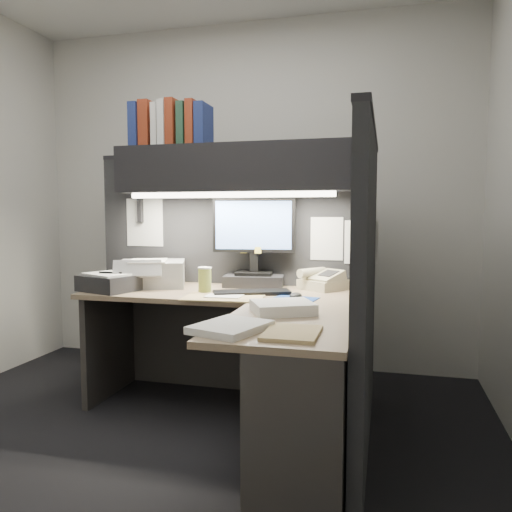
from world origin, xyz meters
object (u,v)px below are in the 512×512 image
Objects in this scene: printer at (152,274)px; notebook_stack at (110,283)px; telephone at (324,281)px; coffee_cup at (205,281)px; desk at (250,368)px; monitor at (254,252)px; keyboard at (252,292)px; overhead_shelf at (235,169)px.

notebook_stack is (-0.17, -0.25, -0.03)m from printer.
telephone is 1.14m from printer.
coffee_cup is at bearing 5.91° from notebook_stack.
desk is 0.99m from monitor.
keyboard is 3.08× the size of coffee_cup.
printer is 0.30m from notebook_stack.
notebook_stack is at bearing -154.96° from overhead_shelf.
coffee_cup is 0.45× the size of notebook_stack.
coffee_cup is 0.48m from printer.
telephone and notebook_stack have the same top height.
overhead_shelf is 10.39× the size of coffee_cup.
monitor is 3.93× the size of coffee_cup.
coffee_cup is at bearing -43.73° from printer.
keyboard is (-0.13, 0.50, 0.30)m from desk.
overhead_shelf is 0.82m from keyboard.
monitor is at bearing -144.28° from telephone.
notebook_stack is (-0.61, -0.06, -0.02)m from coffee_cup.
keyboard is 0.51m from telephone.
overhead_shelf reaches higher than desk.
telephone is (0.27, 0.82, 0.34)m from desk.
keyboard is at bearing -85.73° from monitor.
printer is at bearing 144.60° from keyboard.
overhead_shelf is at bearing 25.04° from notebook_stack.
telephone reaches higher than desk.
printer is (-0.86, 0.66, 0.37)m from desk.
keyboard is (0.07, -0.31, -0.22)m from monitor.
coffee_cup is (-0.22, -0.34, -0.16)m from monitor.
telephone is 1.70× the size of coffee_cup.
coffee_cup reaches higher than notebook_stack.
monitor is 0.94m from notebook_stack.
desk is at bearing -68.21° from overhead_shelf.
coffee_cup is at bearing -117.88° from telephone.
overhead_shelf is 4.67× the size of notebook_stack.
printer is (-0.73, 0.16, 0.07)m from keyboard.
notebook_stack is (-1.03, 0.41, 0.34)m from desk.
printer reaches higher than telephone.
monitor is at bearing 79.03° from keyboard.
telephone is (0.46, 0.00, -0.18)m from monitor.
telephone is at bearing 6.78° from overhead_shelf.
telephone is 1.36m from notebook_stack.
printer is at bearing -136.39° from telephone.
printer is at bearing 142.40° from desk.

